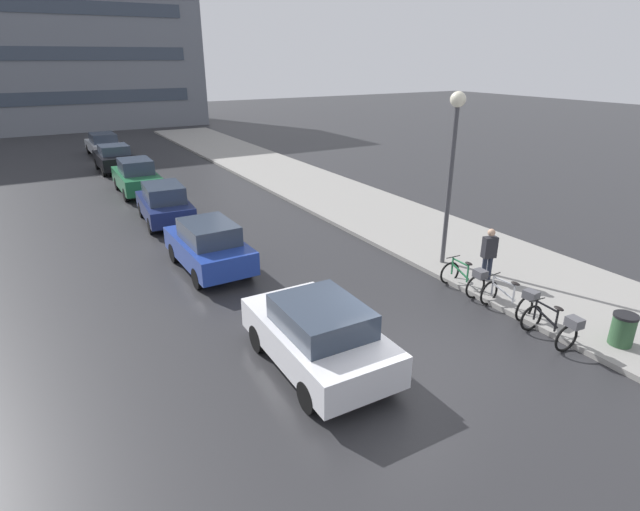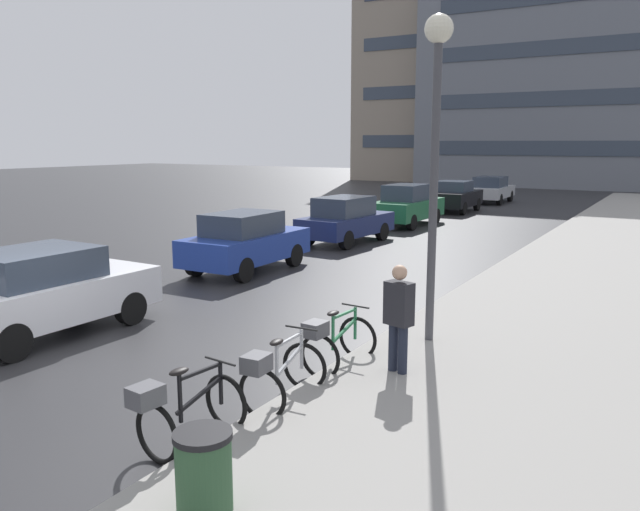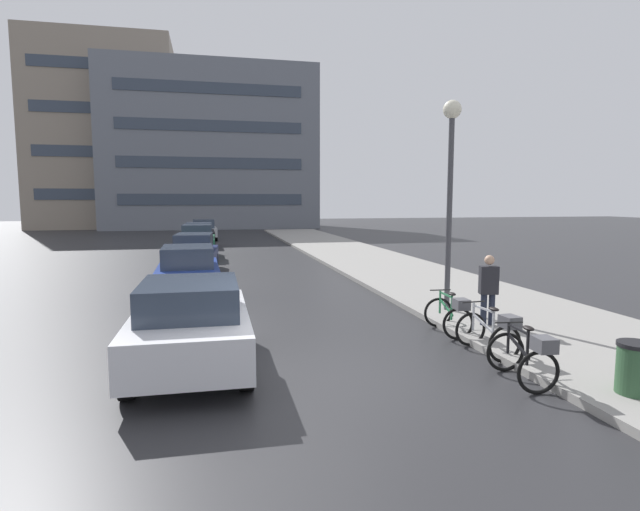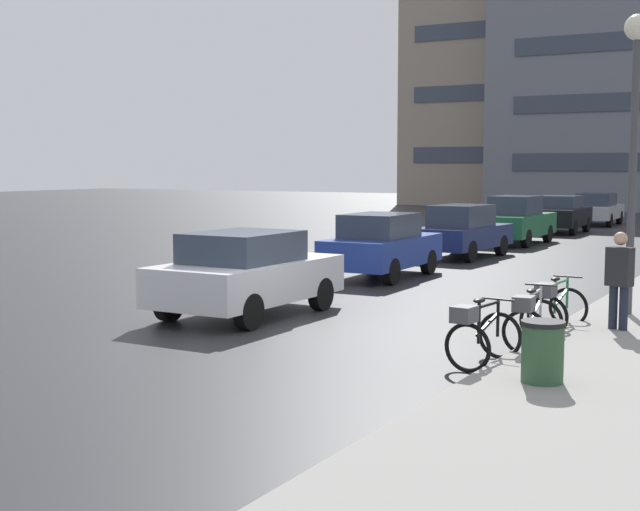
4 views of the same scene
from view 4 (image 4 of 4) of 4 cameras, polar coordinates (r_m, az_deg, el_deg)
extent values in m
plane|color=#28282B|center=(15.03, -0.70, -4.99)|extent=(140.00, 140.00, 0.00)
torus|color=black|center=(13.24, 11.44, -5.06)|extent=(0.70, 0.13, 0.69)
torus|color=black|center=(12.30, 9.42, -5.84)|extent=(0.70, 0.13, 0.69)
cube|color=black|center=(12.55, 10.13, -4.28)|extent=(0.04, 0.04, 0.58)
cube|color=black|center=(13.12, 11.32, -3.99)|extent=(0.04, 0.04, 0.52)
cube|color=black|center=(12.80, 10.76, -3.10)|extent=(0.10, 0.63, 0.04)
cube|color=black|center=(12.82, 10.69, -4.34)|extent=(0.11, 0.71, 0.26)
ellipsoid|color=black|center=(12.50, 10.16, -2.85)|extent=(0.17, 0.27, 0.07)
cylinder|color=black|center=(13.07, 11.34, -2.77)|extent=(0.50, 0.08, 0.03)
cube|color=#4C4C51|center=(12.11, 9.21, -3.73)|extent=(0.31, 0.37, 0.22)
torus|color=black|center=(14.61, 13.97, -4.08)|extent=(0.70, 0.10, 0.70)
torus|color=black|center=(13.55, 12.98, -4.83)|extent=(0.70, 0.10, 0.70)
cube|color=#ADAFB5|center=(13.84, 13.35, -3.46)|extent=(0.04, 0.04, 0.55)
cube|color=#ADAFB5|center=(14.48, 13.93, -3.03)|extent=(0.04, 0.04, 0.57)
cube|color=#ADAFB5|center=(14.13, 13.67, -2.28)|extent=(0.08, 0.67, 0.04)
cube|color=#ADAFB5|center=(14.15, 13.61, -3.49)|extent=(0.08, 0.75, 0.27)
ellipsoid|color=black|center=(13.80, 13.38, -2.21)|extent=(0.16, 0.27, 0.07)
cylinder|color=black|center=(14.44, 13.96, -1.85)|extent=(0.50, 0.06, 0.03)
cube|color=#4C4C51|center=(13.36, 12.91, -3.02)|extent=(0.30, 0.36, 0.22)
torus|color=black|center=(16.08, 15.61, -3.23)|extent=(0.70, 0.10, 0.70)
torus|color=black|center=(15.06, 14.36, -3.79)|extent=(0.70, 0.10, 0.70)
cube|color=#237042|center=(15.35, 14.81, -2.59)|extent=(0.04, 0.04, 0.55)
cube|color=#237042|center=(15.97, 15.54, -2.33)|extent=(0.04, 0.04, 0.53)
cube|color=#237042|center=(15.63, 15.21, -1.62)|extent=(0.08, 0.65, 0.04)
cube|color=#237042|center=(15.64, 15.15, -2.65)|extent=(0.08, 0.74, 0.27)
ellipsoid|color=black|center=(15.31, 14.84, -1.46)|extent=(0.16, 0.27, 0.07)
cylinder|color=black|center=(15.93, 15.57, -1.31)|extent=(0.50, 0.06, 0.03)
cube|color=#4C4C51|center=(14.88, 14.25, -2.15)|extent=(0.30, 0.36, 0.22)
cube|color=silver|center=(16.73, -4.66, -1.56)|extent=(2.01, 3.97, 0.71)
cube|color=#2D3847|center=(16.54, -4.99, 0.56)|extent=(1.63, 2.05, 0.55)
cylinder|color=black|center=(18.28, -4.72, -2.07)|extent=(0.23, 0.64, 0.64)
cylinder|color=black|center=(17.34, 0.06, -2.47)|extent=(0.23, 0.64, 0.64)
cylinder|color=black|center=(16.35, -9.65, -3.06)|extent=(0.23, 0.64, 0.64)
cylinder|color=black|center=(15.29, -4.58, -3.60)|extent=(0.23, 0.64, 0.64)
cube|color=navy|center=(22.42, 3.99, 0.30)|extent=(1.84, 3.90, 0.71)
cube|color=#2D3847|center=(22.23, 3.84, 1.93)|extent=(1.48, 2.04, 0.59)
cylinder|color=black|center=(23.86, 3.47, -0.22)|extent=(0.23, 0.64, 0.64)
cylinder|color=black|center=(23.25, 6.95, -0.41)|extent=(0.23, 0.64, 0.64)
cylinder|color=black|center=(21.73, 0.81, -0.80)|extent=(0.23, 0.64, 0.64)
cylinder|color=black|center=(21.05, 4.57, -1.03)|extent=(0.23, 0.64, 0.64)
cube|color=navy|center=(27.59, 9.14, 1.21)|extent=(1.96, 4.00, 0.65)
cube|color=#2D3847|center=(27.41, 9.03, 2.54)|extent=(1.54, 2.13, 0.65)
cylinder|color=black|center=(29.03, 8.74, 0.80)|extent=(0.26, 0.65, 0.64)
cylinder|color=black|center=(28.44, 11.52, 0.64)|extent=(0.26, 0.65, 0.64)
cylinder|color=black|center=(26.86, 6.59, 0.43)|extent=(0.26, 0.65, 0.64)
cylinder|color=black|center=(26.21, 9.56, 0.25)|extent=(0.26, 0.65, 0.64)
cube|color=#1E6038|center=(32.69, 12.46, 1.94)|extent=(1.80, 4.18, 0.75)
cube|color=#2D3847|center=(32.50, 12.39, 3.17)|extent=(1.45, 1.92, 0.66)
cylinder|color=black|center=(34.18, 11.88, 1.48)|extent=(0.23, 0.64, 0.64)
cylinder|color=black|center=(33.73, 14.36, 1.37)|extent=(0.23, 0.64, 0.64)
cylinder|color=black|center=(31.75, 10.40, 1.19)|extent=(0.23, 0.64, 0.64)
cylinder|color=black|center=(31.26, 13.05, 1.07)|extent=(0.23, 0.64, 0.64)
cube|color=black|center=(38.55, 15.09, 2.41)|extent=(1.95, 3.79, 0.71)
cube|color=#2D3847|center=(38.38, 15.06, 3.32)|extent=(1.58, 1.75, 0.53)
cylinder|color=black|center=(39.91, 14.29, 2.03)|extent=(0.23, 0.64, 0.64)
cylinder|color=black|center=(39.52, 16.68, 1.93)|extent=(0.23, 0.64, 0.64)
cylinder|color=black|center=(37.66, 13.40, 1.83)|extent=(0.23, 0.64, 0.64)
cylinder|color=black|center=(37.25, 15.92, 1.73)|extent=(0.23, 0.64, 0.64)
cube|color=#B2B5BA|center=(44.17, 17.28, 2.68)|extent=(1.96, 4.24, 0.60)
cube|color=#2D3847|center=(43.98, 17.26, 3.45)|extent=(1.58, 2.24, 0.59)
cylinder|color=black|center=(45.63, 16.56, 2.41)|extent=(0.24, 0.65, 0.64)
cylinder|color=black|center=(45.32, 18.61, 2.33)|extent=(0.24, 0.65, 0.64)
cylinder|color=black|center=(43.08, 15.86, 2.25)|extent=(0.24, 0.65, 0.64)
cylinder|color=black|center=(42.76, 18.03, 2.16)|extent=(0.24, 0.65, 0.64)
cylinder|color=#1E2333|center=(15.38, 18.24, -3.41)|extent=(0.14, 0.14, 0.86)
cylinder|color=#1E2333|center=(15.30, 18.85, -3.48)|extent=(0.14, 0.14, 0.86)
cube|color=#232328|center=(15.24, 18.63, -0.68)|extent=(0.45, 0.34, 0.63)
sphere|color=tan|center=(15.20, 18.69, 1.03)|extent=(0.22, 0.22, 0.22)
cylinder|color=#424247|center=(16.84, 19.36, 4.46)|extent=(0.14, 0.14, 5.03)
sphere|color=#F2EACC|center=(17.01, 19.67, 13.59)|extent=(0.46, 0.46, 0.46)
cylinder|color=#2D5133|center=(11.39, 14.04, -6.48)|extent=(0.52, 0.52, 0.85)
cylinder|color=black|center=(11.31, 14.10, -4.23)|extent=(0.54, 0.54, 0.06)
cube|color=gray|center=(66.76, 12.58, 11.69)|extent=(14.35, 10.00, 19.67)
cube|color=#333D4C|center=(61.60, 11.06, 6.36)|extent=(11.77, 0.06, 1.10)
cube|color=#333D4C|center=(61.79, 11.14, 10.25)|extent=(11.77, 0.06, 1.10)
cube|color=#333D4C|center=(62.27, 11.21, 14.10)|extent=(11.77, 0.06, 1.10)
camera|label=1|loc=(15.52, -39.61, 17.73)|focal=28.00mm
camera|label=2|loc=(6.87, 35.32, 10.22)|focal=35.00mm
camera|label=3|loc=(10.22, -32.26, 5.82)|focal=28.00mm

